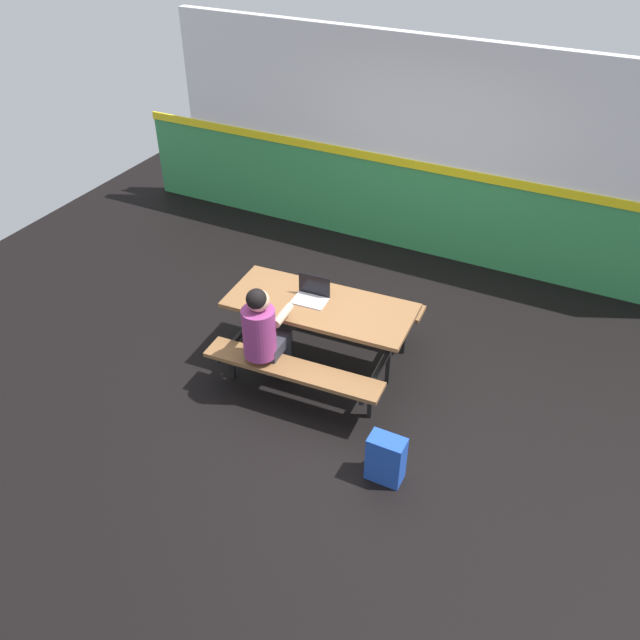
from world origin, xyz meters
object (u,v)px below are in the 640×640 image
laptop_silver (311,295)px  backpack_dark (386,459)px  picnic_table_main (320,318)px  student_nearer (263,331)px

laptop_silver → backpack_dark: size_ratio=0.76×
picnic_table_main → laptop_silver: size_ratio=5.46×
picnic_table_main → student_nearer: student_nearer is taller
picnic_table_main → laptop_silver: 0.24m
picnic_table_main → student_nearer: size_ratio=1.51×
picnic_table_main → laptop_silver: laptop_silver is taller
backpack_dark → student_nearer: bearing=161.1°
student_nearer → backpack_dark: size_ratio=2.74×
student_nearer → laptop_silver: student_nearer is taller
picnic_table_main → student_nearer: (-0.28, -0.58, 0.13)m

